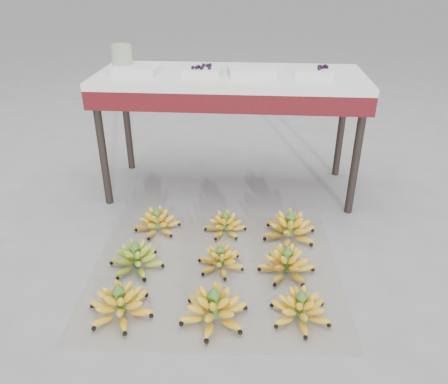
# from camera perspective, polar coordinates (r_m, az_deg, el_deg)

# --- Properties ---
(ground) EXTENTS (60.00, 60.00, 0.00)m
(ground) POSITION_cam_1_polar(r_m,az_deg,el_deg) (2.29, -1.07, -9.88)
(ground) COLOR slate
(ground) RESTS_ON ground
(newspaper_mat) EXTENTS (1.30, 1.11, 0.01)m
(newspaper_mat) POSITION_cam_1_polar(r_m,az_deg,el_deg) (2.27, -1.11, -10.31)
(newspaper_mat) COLOR beige
(newspaper_mat) RESTS_ON ground
(bunch_front_left) EXTENTS (0.38, 0.38, 0.18)m
(bunch_front_left) POSITION_cam_1_polar(r_m,az_deg,el_deg) (2.04, -13.40, -14.05)
(bunch_front_left) COLOR yellow
(bunch_front_left) RESTS_ON newspaper_mat
(bunch_front_center) EXTENTS (0.31, 0.31, 0.18)m
(bunch_front_center) POSITION_cam_1_polar(r_m,az_deg,el_deg) (1.97, -1.33, -14.96)
(bunch_front_center) COLOR yellow
(bunch_front_center) RESTS_ON newspaper_mat
(bunch_front_right) EXTENTS (0.31, 0.31, 0.16)m
(bunch_front_right) POSITION_cam_1_polar(r_m,az_deg,el_deg) (2.00, 9.94, -14.76)
(bunch_front_right) COLOR yellow
(bunch_front_right) RESTS_ON newspaper_mat
(bunch_mid_left) EXTENTS (0.34, 0.34, 0.17)m
(bunch_mid_left) POSITION_cam_1_polar(r_m,az_deg,el_deg) (2.30, -11.38, -8.51)
(bunch_mid_left) COLOR #7BA72E
(bunch_mid_left) RESTS_ON newspaper_mat
(bunch_mid_center) EXTENTS (0.31, 0.31, 0.15)m
(bunch_mid_center) POSITION_cam_1_polar(r_m,az_deg,el_deg) (2.26, -0.45, -8.82)
(bunch_mid_center) COLOR yellow
(bunch_mid_center) RESTS_ON newspaper_mat
(bunch_mid_right) EXTENTS (0.30, 0.30, 0.17)m
(bunch_mid_right) POSITION_cam_1_polar(r_m,az_deg,el_deg) (2.24, 8.17, -9.22)
(bunch_mid_right) COLOR yellow
(bunch_mid_right) RESTS_ON newspaper_mat
(bunch_back_left) EXTENTS (0.26, 0.26, 0.16)m
(bunch_back_left) POSITION_cam_1_polar(r_m,az_deg,el_deg) (2.58, -8.69, -3.90)
(bunch_back_left) COLOR yellow
(bunch_back_left) RESTS_ON newspaper_mat
(bunch_back_center) EXTENTS (0.24, 0.24, 0.14)m
(bunch_back_center) POSITION_cam_1_polar(r_m,az_deg,el_deg) (2.54, 0.18, -4.26)
(bunch_back_center) COLOR yellow
(bunch_back_center) RESTS_ON newspaper_mat
(bunch_back_right) EXTENTS (0.34, 0.34, 0.19)m
(bunch_back_right) POSITION_cam_1_polar(r_m,az_deg,el_deg) (2.50, 8.55, -4.71)
(bunch_back_right) COLOR yellow
(bunch_back_right) RESTS_ON newspaper_mat
(vendor_table) EXTENTS (1.65, 0.66, 0.79)m
(vendor_table) POSITION_cam_1_polar(r_m,az_deg,el_deg) (2.81, 0.80, 13.45)
(vendor_table) COLOR black
(vendor_table) RESTS_ON ground
(tray_far_left) EXTENTS (0.30, 0.23, 0.04)m
(tray_far_left) POSITION_cam_1_polar(r_m,az_deg,el_deg) (2.85, -11.23, 15.45)
(tray_far_left) COLOR silver
(tray_far_left) RESTS_ON vendor_table
(tray_left) EXTENTS (0.24, 0.18, 0.06)m
(tray_left) POSITION_cam_1_polar(r_m,az_deg,el_deg) (2.77, -2.81, 15.54)
(tray_left) COLOR silver
(tray_left) RESTS_ON vendor_table
(tray_right) EXTENTS (0.31, 0.24, 0.04)m
(tray_right) POSITION_cam_1_polar(r_m,az_deg,el_deg) (2.75, 3.58, 15.48)
(tray_right) COLOR silver
(tray_right) RESTS_ON vendor_table
(tray_far_right) EXTENTS (0.25, 0.20, 0.06)m
(tray_far_right) POSITION_cam_1_polar(r_m,az_deg,el_deg) (2.79, 11.89, 15.10)
(tray_far_right) COLOR silver
(tray_far_right) RESTS_ON vendor_table
(glass_jar) EXTENTS (0.16, 0.16, 0.16)m
(glass_jar) POSITION_cam_1_polar(r_m,az_deg,el_deg) (2.92, -13.17, 16.71)
(glass_jar) COLOR beige
(glass_jar) RESTS_ON vendor_table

